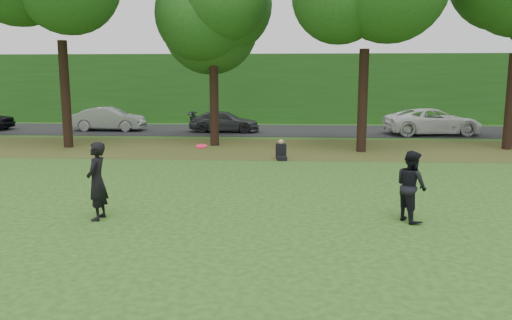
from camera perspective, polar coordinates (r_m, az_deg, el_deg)
The scene contains 9 objects.
ground at distance 11.14m, azimuth 0.22°, elevation -8.33°, with size 120.00×120.00×0.00m, color #234716.
leaf_litter at distance 23.84m, azimuth 2.10°, elevation 1.32°, with size 60.00×7.00×0.01m, color #4F411C.
street at distance 31.77m, azimuth 2.50°, elevation 3.40°, with size 70.00×7.00×0.02m, color black.
far_hedge at distance 37.60m, azimuth 2.72°, elevation 8.16°, with size 70.00×3.00×5.00m, color #1F5117.
player_left at distance 12.52m, azimuth -17.72°, elevation -2.32°, with size 0.69×0.45×1.89m, color black.
player_right at distance 12.38m, azimuth 17.32°, elevation -2.86°, with size 0.83×0.65×1.71m, color black.
parked_cars at distance 30.39m, azimuth 3.61°, elevation 4.52°, with size 41.70×3.48×1.53m.
frisbee at distance 11.97m, azimuth -6.26°, elevation 1.58°, with size 0.37×0.37×0.10m.
seated_person at distance 20.75m, azimuth 2.89°, elevation 0.93°, with size 0.49×0.77×0.83m.
Camera 1 is at (0.63, -10.58, 3.43)m, focal length 35.00 mm.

